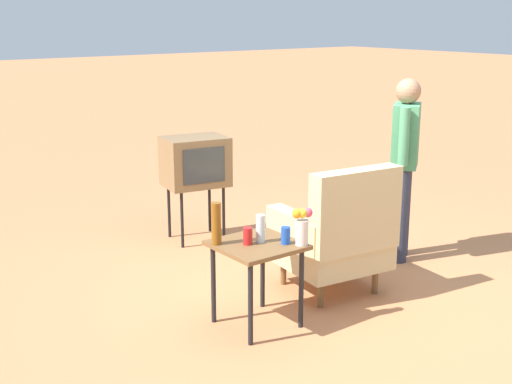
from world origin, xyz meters
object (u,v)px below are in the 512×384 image
object	(u,v)px
soda_can_blue	(286,235)
bottle_tall_amber	(216,224)
soda_can_red	(248,236)
side_table	(257,255)
bottle_short_clear	(260,229)
flower_vase	(302,225)
armchair	(337,234)
person_standing	(405,158)
tv_on_stand	(195,162)

from	to	relation	value
soda_can_blue	bottle_tall_amber	world-z (taller)	bottle_tall_amber
soda_can_blue	soda_can_red	bearing A→B (deg)	-34.42
soda_can_red	soda_can_blue	xyz separation A→B (m)	(-0.22, 0.15, 0.00)
side_table	bottle_short_clear	world-z (taller)	bottle_short_clear
side_table	soda_can_red	xyz separation A→B (m)	(0.07, -0.02, 0.15)
bottle_tall_amber	flower_vase	bearing A→B (deg)	141.32
armchair	bottle_tall_amber	size ratio (longest dim) A/B	3.53
armchair	person_standing	distance (m)	1.15
bottle_tall_amber	flower_vase	distance (m)	0.60
bottle_short_clear	side_table	bearing A→B (deg)	2.94
armchair	bottle_tall_amber	world-z (taller)	armchair
side_table	tv_on_stand	size ratio (longest dim) A/B	0.60
side_table	person_standing	size ratio (longest dim) A/B	0.38
bottle_short_clear	soda_can_red	distance (m)	0.11
flower_vase	tv_on_stand	bearing A→B (deg)	-102.47
bottle_tall_amber	flower_vase	xyz separation A→B (m)	(-0.46, 0.37, -0.00)
bottle_short_clear	flower_vase	distance (m)	0.30
soda_can_blue	bottle_tall_amber	bearing A→B (deg)	-36.14
side_table	person_standing	xyz separation A→B (m)	(-1.89, -0.32, 0.41)
armchair	tv_on_stand	distance (m)	1.86
tv_on_stand	bottle_tall_amber	xyz separation A→B (m)	(0.94, 1.76, -0.01)
tv_on_stand	soda_can_blue	xyz separation A→B (m)	(0.54, 2.04, -0.10)
person_standing	soda_can_blue	xyz separation A→B (m)	(1.74, 0.46, -0.26)
side_table	soda_can_red	world-z (taller)	soda_can_red
tv_on_stand	soda_can_red	xyz separation A→B (m)	(0.76, 1.89, -0.10)
side_table	person_standing	world-z (taller)	person_standing
bottle_short_clear	soda_can_blue	world-z (taller)	bottle_short_clear
armchair	soda_can_red	world-z (taller)	armchair
side_table	person_standing	bearing A→B (deg)	-170.32
armchair	tv_on_stand	xyz separation A→B (m)	(0.16, -1.83, 0.28)
person_standing	flower_vase	bearing A→B (deg)	18.01
armchair	bottle_short_clear	bearing A→B (deg)	5.30
bottle_short_clear	soda_can_blue	distance (m)	0.18
person_standing	flower_vase	world-z (taller)	person_standing
armchair	soda_can_red	distance (m)	0.94
soda_can_red	soda_can_blue	distance (m)	0.27
side_table	flower_vase	xyz separation A→B (m)	(-0.23, 0.22, 0.24)
tv_on_stand	soda_can_red	distance (m)	2.04
person_standing	bottle_short_clear	world-z (taller)	person_standing
armchair	bottle_tall_amber	xyz separation A→B (m)	(1.09, -0.07, 0.27)
soda_can_blue	bottle_tall_amber	distance (m)	0.49
tv_on_stand	flower_vase	size ratio (longest dim) A/B	3.89
bottle_tall_amber	soda_can_blue	bearing A→B (deg)	143.86
armchair	soda_can_red	xyz separation A→B (m)	(0.92, 0.06, 0.18)
soda_can_red	side_table	bearing A→B (deg)	165.05
soda_can_red	bottle_tall_amber	bearing A→B (deg)	-38.22
tv_on_stand	person_standing	world-z (taller)	person_standing
flower_vase	bottle_tall_amber	bearing A→B (deg)	-38.68
tv_on_stand	bottle_short_clear	distance (m)	2.02
flower_vase	side_table	bearing A→B (deg)	-44.06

